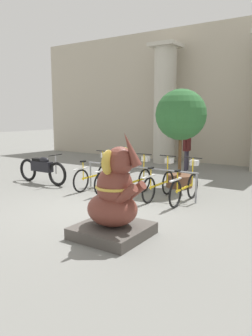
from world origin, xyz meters
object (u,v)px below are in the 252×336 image
at_px(bicycle_2, 135,180).
at_px(motorcycle, 42,169).
at_px(bicycle_0, 94,175).
at_px(person_pedestrian, 187,147).
at_px(elephant_statue, 114,202).
at_px(bicycle_1, 114,177).
at_px(bicycle_3, 160,183).
at_px(bicycle_4, 185,186).
at_px(potted_tree, 181,119).

relative_size(bicycle_2, motorcycle, 0.83).
xyz_separation_m(bicycle_0, bicycle_2, (1.43, 0.02, 0.00)).
distance_m(motorcycle, person_pedestrian, 5.57).
bearing_deg(elephant_statue, bicycle_1, 125.73).
xyz_separation_m(motorcycle, person_pedestrian, (2.84, 4.76, 0.46)).
bearing_deg(person_pedestrian, bicycle_3, -75.54).
distance_m(bicycle_3, elephant_statue, 2.93).
bearing_deg(person_pedestrian, elephant_statue, -76.56).
height_order(bicycle_1, bicycle_3, same).
xyz_separation_m(bicycle_4, motorcycle, (-4.68, -0.40, 0.07)).
relative_size(bicycle_0, bicycle_1, 1.00).
height_order(bicycle_0, elephant_statue, elephant_statue).
bearing_deg(bicycle_2, motorcycle, -173.73).
distance_m(bicycle_2, elephant_statue, 3.12).
height_order(bicycle_3, potted_tree, potted_tree).
relative_size(bicycle_2, bicycle_3, 1.00).
bearing_deg(person_pedestrian, bicycle_0, -103.01).
bearing_deg(bicycle_0, motorcycle, -169.44).
xyz_separation_m(bicycle_1, elephant_statue, (2.03, -2.83, 0.24)).
bearing_deg(bicycle_4, bicycle_1, -179.12).
xyz_separation_m(bicycle_1, motorcycle, (-2.54, -0.36, 0.07)).
distance_m(bicycle_1, person_pedestrian, 4.44).
bearing_deg(person_pedestrian, motorcycle, -120.82).
bearing_deg(bicycle_3, bicycle_0, -178.44).
xyz_separation_m(bicycle_0, motorcycle, (-1.82, -0.34, 0.07)).
relative_size(bicycle_4, elephant_statue, 0.90).
xyz_separation_m(bicycle_1, bicycle_3, (1.43, 0.03, 0.00)).
bearing_deg(bicycle_3, bicycle_2, -176.76).
bearing_deg(motorcycle, person_pedestrian, 59.18).
relative_size(bicycle_2, potted_tree, 0.59).
distance_m(bicycle_1, bicycle_4, 2.15).
bearing_deg(bicycle_4, bicycle_2, -178.46).
xyz_separation_m(bicycle_2, bicycle_3, (0.72, 0.04, 0.00)).
bearing_deg(bicycle_2, potted_tree, 70.22).
bearing_deg(potted_tree, bicycle_1, -129.13).
relative_size(bicycle_1, bicycle_2, 1.00).
bearing_deg(person_pedestrian, potted_tree, -70.81).
distance_m(bicycle_1, bicycle_3, 1.43).
xyz_separation_m(bicycle_0, potted_tree, (2.00, 1.61, 1.63)).
bearing_deg(bicycle_2, bicycle_3, 3.24).
height_order(bicycle_3, person_pedestrian, person_pedestrian).
height_order(person_pedestrian, potted_tree, potted_tree).
height_order(bicycle_3, motorcycle, bicycle_3).
bearing_deg(bicycle_3, motorcycle, -174.28).
bearing_deg(bicycle_2, bicycle_4, 1.54).
xyz_separation_m(bicycle_3, motorcycle, (-3.97, -0.40, 0.07)).
bearing_deg(bicycle_3, bicycle_4, -0.15).
relative_size(bicycle_1, bicycle_3, 1.00).
bearing_deg(bicycle_0, potted_tree, 38.72).
xyz_separation_m(bicycle_2, motorcycle, (-3.25, -0.36, 0.07)).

